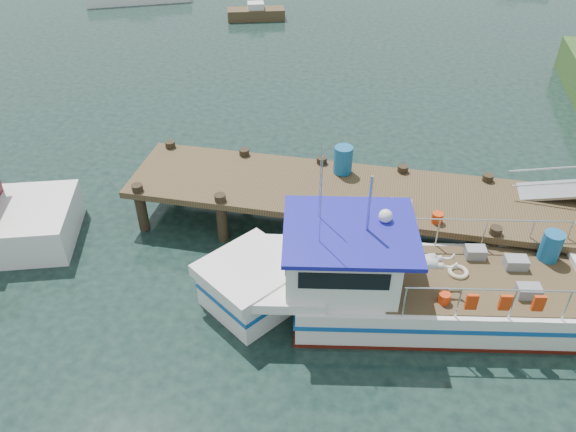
# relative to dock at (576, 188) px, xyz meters

# --- Properties ---
(ground_plane) EXTENTS (160.00, 160.00, 0.00)m
(ground_plane) POSITION_rel_dock_xyz_m (-6.51, -0.01, -2.24)
(ground_plane) COLOR black
(dock) EXTENTS (16.60, 3.00, 4.78)m
(dock) POSITION_rel_dock_xyz_m (0.00, 0.00, 0.00)
(dock) COLOR #463621
(dock) RESTS_ON ground
(lobster_boat) EXTENTS (9.99, 4.27, 4.76)m
(lobster_boat) POSITION_rel_dock_xyz_m (-4.62, -3.18, -1.38)
(lobster_boat) COLOR silver
(lobster_boat) RESTS_ON ground
(moored_rowboat) EXTENTS (3.55, 2.09, 0.98)m
(moored_rowboat) POSITION_rel_dock_xyz_m (-13.69, 19.16, -1.88)
(moored_rowboat) COLOR #463621
(moored_rowboat) RESTS_ON ground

